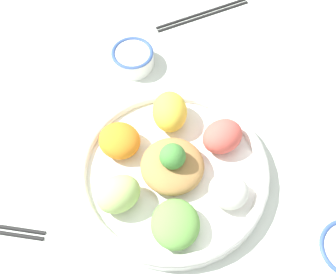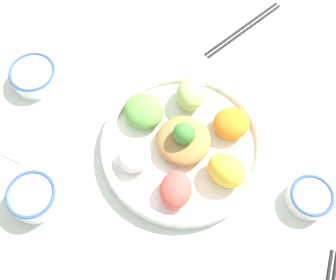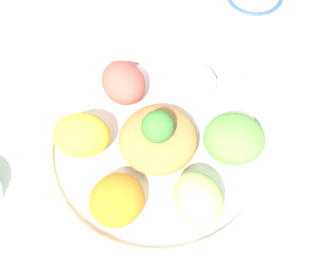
% 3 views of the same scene
% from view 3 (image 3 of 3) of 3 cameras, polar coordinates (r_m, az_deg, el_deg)
% --- Properties ---
extents(ground_plane, '(2.40, 2.40, 0.00)m').
position_cam_3_polar(ground_plane, '(0.67, -0.52, -0.44)').
color(ground_plane, silver).
extents(salad_platter, '(0.33, 0.33, 0.10)m').
position_cam_3_polar(salad_platter, '(0.64, -1.16, -0.57)').
color(salad_platter, white).
rests_on(salad_platter, ground_plane).
extents(rice_bowl_blue, '(0.09, 0.09, 0.05)m').
position_cam_3_polar(rice_bowl_blue, '(0.81, 10.29, 16.21)').
color(rice_bowl_blue, white).
rests_on(rice_bowl_blue, ground_plane).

